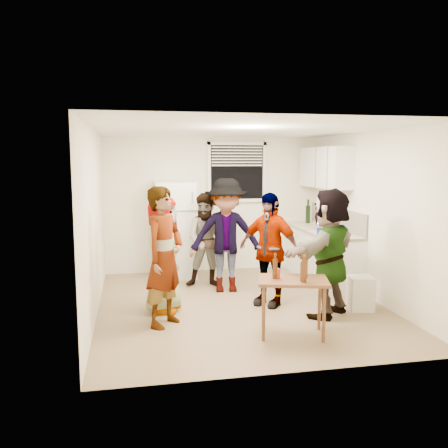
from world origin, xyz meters
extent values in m
cube|color=white|center=(-0.75, 1.88, 0.85)|extent=(0.70, 0.70, 1.70)
cube|color=white|center=(1.70, 1.15, 0.43)|extent=(0.60, 2.20, 0.86)
cube|color=beige|center=(1.70, 1.15, 0.88)|extent=(0.64, 2.22, 0.04)
cube|color=#A7A399|center=(1.99, 1.15, 1.08)|extent=(0.03, 2.20, 0.36)
cube|color=white|center=(1.83, 1.35, 1.95)|extent=(0.34, 1.60, 0.70)
cylinder|color=white|center=(1.68, 0.79, 0.90)|extent=(0.11, 0.11, 0.25)
cylinder|color=black|center=(1.75, 1.90, 0.90)|extent=(0.08, 0.08, 0.33)
cylinder|color=#47230C|center=(1.60, 0.75, 0.90)|extent=(0.07, 0.07, 0.25)
cylinder|color=#1C1EB4|center=(1.44, 0.60, 0.90)|extent=(0.08, 0.08, 0.11)
cube|color=#F0BD48|center=(1.92, 1.55, 0.98)|extent=(0.02, 0.19, 0.16)
cube|color=beige|center=(1.60, -0.54, 0.25)|extent=(0.37, 0.37, 0.47)
cylinder|color=#47230C|center=(0.50, -1.25, 0.69)|extent=(0.06, 0.06, 0.23)
cylinder|color=maroon|center=(0.16, -1.20, 0.69)|extent=(0.09, 0.09, 0.12)
imported|color=gray|center=(-1.10, -0.06, 0.00)|extent=(1.76, 1.27, 0.51)
imported|color=#141933|center=(-1.12, -0.62, 0.00)|extent=(1.78, 1.60, 0.42)
imported|color=brown|center=(-0.29, 1.08, 0.00)|extent=(1.03, 1.66, 0.59)
imported|color=#45464B|center=(-0.05, 0.76, 0.00)|extent=(1.34, 1.91, 0.67)
imported|color=black|center=(0.41, -0.07, 0.00)|extent=(1.83, 1.82, 0.40)
imported|color=#D4904B|center=(1.07, -0.67, 0.00)|extent=(2.33, 2.34, 0.51)
camera|label=1|loc=(-1.51, -6.46, 2.08)|focal=38.00mm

